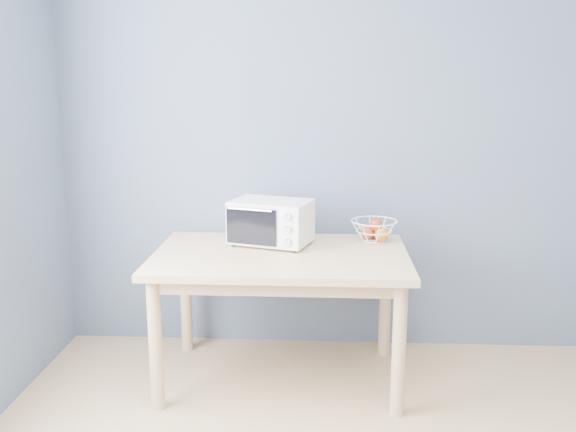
{
  "coord_description": "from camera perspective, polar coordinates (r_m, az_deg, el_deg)",
  "views": [
    {
      "loc": [
        -0.36,
        -1.7,
        1.7
      ],
      "look_at": [
        -0.55,
        1.83,
        0.93
      ],
      "focal_mm": 40.0,
      "sensor_mm": 36.0,
      "label": 1
    }
  ],
  "objects": [
    {
      "name": "room",
      "position": [
        1.78,
        14.67,
        -1.13
      ],
      "size": [
        4.01,
        4.51,
        2.61
      ],
      "color": "tan",
      "rests_on": "ground"
    },
    {
      "name": "fruit_basket",
      "position": [
        3.8,
        7.69,
        -1.21
      ],
      "size": [
        0.31,
        0.31,
        0.14
      ],
      "rotation": [
        0.0,
        0.0,
        0.15
      ],
      "color": "white",
      "rests_on": "dining_table"
    },
    {
      "name": "toaster_oven",
      "position": [
        3.69,
        -1.78,
        -0.47
      ],
      "size": [
        0.51,
        0.42,
        0.26
      ],
      "rotation": [
        0.0,
        0.0,
        -0.3
      ],
      "color": "white",
      "rests_on": "dining_table"
    },
    {
      "name": "dining_table",
      "position": [
        3.57,
        -0.66,
        -4.86
      ],
      "size": [
        1.4,
        0.9,
        0.75
      ],
      "color": "tan",
      "rests_on": "ground"
    }
  ]
}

